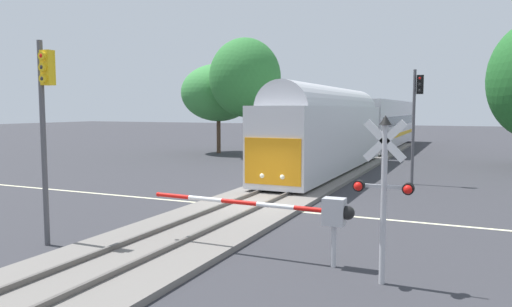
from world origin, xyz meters
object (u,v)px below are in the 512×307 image
Objects in this scene: pine_left_background at (218,93)px; traffic_signal_far_side at (416,108)px; crossing_signal_mast at (384,182)px; commuter_train at (363,125)px; oak_behind_train at (245,78)px; crossing_gate_near at (309,211)px; traffic_signal_median at (45,110)px.

traffic_signal_far_side is at bearing -33.65° from pine_left_background.
commuter_train is at bearing 102.37° from crossing_signal_mast.
crossing_signal_mast is 0.40× the size of oak_behind_train.
crossing_gate_near is 0.73× the size of pine_left_background.
crossing_signal_mast is 30.15m from oak_behind_train.
crossing_gate_near is 0.97× the size of traffic_signal_far_side.
traffic_signal_far_side is 17.60m from oak_behind_train.
traffic_signal_far_side is (5.51, -13.41, 1.33)m from commuter_train.
crossing_signal_mast is at bearing -58.66° from oak_behind_train.
traffic_signal_far_side reaches higher than crossing_signal_mast.
commuter_train is at bearing 84.06° from traffic_signal_median.
oak_behind_train is (-14.58, 9.51, 2.55)m from traffic_signal_far_side.
traffic_signal_far_side is (-0.94, 15.98, 1.71)m from crossing_signal_mast.
traffic_signal_median is 27.05m from oak_behind_train.
oak_behind_train is (-15.52, 25.49, 4.26)m from crossing_signal_mast.
crossing_signal_mast is at bearing -86.64° from traffic_signal_far_side.
oak_behind_train reaches higher than crossing_signal_mast.
crossing_signal_mast is 0.65× the size of traffic_signal_median.
oak_behind_train is (-13.49, 24.72, 5.27)m from crossing_gate_near.
oak_behind_train is at bearing 102.75° from traffic_signal_median.
oak_behind_train reaches higher than crossing_gate_near.
crossing_gate_near is at bearing -94.10° from traffic_signal_far_side.
commuter_train is at bearing 112.33° from traffic_signal_far_side.
oak_behind_train is 1.21× the size of pine_left_background.
traffic_signal_median is at bearing -77.25° from oak_behind_train.
oak_behind_train is at bearing 118.62° from crossing_gate_near.
traffic_signal_median is 30.91m from pine_left_background.
traffic_signal_far_side is at bearing -33.11° from oak_behind_train.
crossing_gate_near is (4.42, -28.62, -1.39)m from commuter_train.
crossing_signal_mast is 9.75m from traffic_signal_median.
commuter_train reaches higher than crossing_gate_near.
traffic_signal_median is (-3.14, -30.16, 1.25)m from commuter_train.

